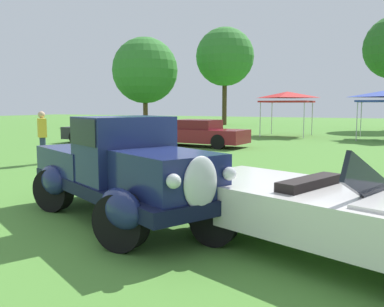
{
  "coord_description": "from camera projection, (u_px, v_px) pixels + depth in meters",
  "views": [
    {
      "loc": [
        3.73,
        -5.51,
        1.88
      ],
      "look_at": [
        0.27,
        1.52,
        0.96
      ],
      "focal_mm": 38.62,
      "sensor_mm": 36.0,
      "label": 1
    }
  ],
  "objects": [
    {
      "name": "treeline_mid_left",
      "position": [
        225.0,
        57.0,
        39.0
      ],
      "size": [
        5.49,
        5.49,
        9.19
      ],
      "color": "#47331E",
      "rests_on": "ground_plane"
    },
    {
      "name": "feature_pickup_truck",
      "position": [
        122.0,
        168.0,
        6.72
      ],
      "size": [
        4.47,
        3.21,
        1.7
      ],
      "color": "black",
      "rests_on": "ground_plane"
    },
    {
      "name": "ground_plane",
      "position": [
        136.0,
        220.0,
        6.77
      ],
      "size": [
        120.0,
        120.0,
        0.0
      ],
      "primitive_type": "plane",
      "color": "#4C8433"
    },
    {
      "name": "treeline_far_left",
      "position": [
        145.0,
        71.0,
        38.12
      ],
      "size": [
        6.05,
        6.05,
        8.11
      ],
      "color": "brown",
      "rests_on": "ground_plane"
    },
    {
      "name": "canopy_tent_left_field",
      "position": [
        287.0,
        96.0,
        25.1
      ],
      "size": [
        2.86,
        2.86,
        2.71
      ],
      "color": "#B7B7BC",
      "rests_on": "ground_plane"
    },
    {
      "name": "show_car_burgundy",
      "position": [
        200.0,
        133.0,
        18.91
      ],
      "size": [
        4.35,
        1.98,
        1.22
      ],
      "color": "maroon",
      "rests_on": "ground_plane"
    },
    {
      "name": "spectator_near_truck",
      "position": [
        42.0,
        136.0,
        13.21
      ],
      "size": [
        0.46,
        0.43,
        1.69
      ],
      "color": "#283351",
      "rests_on": "ground_plane"
    },
    {
      "name": "neighbor_convertible",
      "position": [
        352.0,
        214.0,
        4.93
      ],
      "size": [
        4.94,
        3.16,
        1.4
      ],
      "color": "silver",
      "rests_on": "ground_plane"
    },
    {
      "name": "show_car_charcoal",
      "position": [
        105.0,
        131.0,
        20.45
      ],
      "size": [
        4.29,
        1.85,
        1.22
      ],
      "color": "#28282D",
      "rests_on": "ground_plane"
    }
  ]
}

